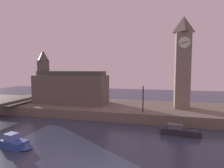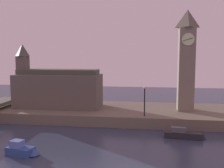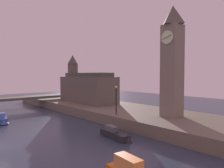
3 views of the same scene
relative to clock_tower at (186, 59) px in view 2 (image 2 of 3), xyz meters
name	(u,v)px [view 2 (image 2 of 3)]	position (x,y,z in m)	size (l,w,h in m)	color
far_embankment	(140,114)	(-6.76, -0.01, -8.40)	(70.00, 12.00, 1.50)	#6B6051
clock_tower	(186,59)	(0.00, 0.00, 0.00)	(2.53, 2.57, 14.84)	slate
parliament_hall	(56,88)	(-20.09, -0.18, -4.65)	(13.50, 5.37, 10.03)	#5B544C
streetlamp	(145,98)	(-5.98, -4.73, -5.11)	(0.36, 0.36, 4.09)	black
boat_tour_blue	(23,150)	(-17.66, -16.74, -8.63)	(3.49, 1.90, 1.45)	#2D4C93
boat_barge_dark	(186,134)	(-0.97, -9.16, -8.68)	(4.93, 1.43, 1.46)	#232328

